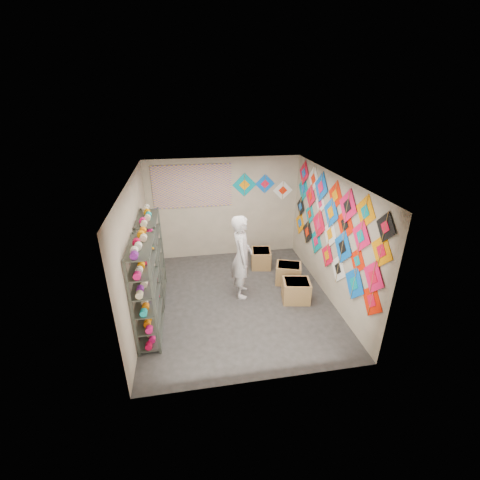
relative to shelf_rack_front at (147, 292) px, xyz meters
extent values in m
plane|color=#2D2A27|center=(1.78, 0.85, -0.95)|extent=(4.50, 4.50, 0.00)
plane|color=tan|center=(1.78, 3.10, 0.40)|extent=(4.00, 0.00, 4.00)
plane|color=tan|center=(1.78, -1.40, 0.40)|extent=(4.00, 0.00, 4.00)
plane|color=tan|center=(-0.22, 0.85, 0.40)|extent=(0.00, 4.50, 4.50)
plane|color=tan|center=(3.78, 0.85, 0.40)|extent=(0.00, 4.50, 4.50)
plane|color=#676057|center=(1.78, 0.85, 1.75)|extent=(4.50, 4.50, 0.00)
cube|color=#4C5147|center=(0.00, 0.00, 0.00)|extent=(0.40, 1.10, 1.90)
cube|color=#4C5147|center=(0.00, 1.30, 0.00)|extent=(0.40, 1.10, 1.90)
cylinder|color=#EC1168|center=(0.00, -0.48, 0.09)|extent=(0.12, 0.10, 0.12)
cylinder|color=orange|center=(0.00, -0.29, 0.09)|extent=(0.12, 0.10, 0.12)
cylinder|color=orange|center=(0.00, -0.10, 0.09)|extent=(0.12, 0.10, 0.12)
cylinder|color=white|center=(0.00, 0.10, 0.09)|extent=(0.12, 0.10, 0.12)
cylinder|color=red|center=(0.00, 0.29, 0.09)|extent=(0.12, 0.10, 0.12)
cylinder|color=#781D92|center=(0.00, 0.48, 0.09)|extent=(0.12, 0.10, 0.12)
cylinder|color=beige|center=(0.00, 0.82, 0.09)|extent=(0.12, 0.10, 0.12)
cylinder|color=#14A7A7|center=(0.00, 1.01, 0.09)|extent=(0.12, 0.10, 0.12)
cylinder|color=#EC1168|center=(0.00, 1.20, 0.09)|extent=(0.12, 0.10, 0.12)
cylinder|color=orange|center=(0.00, 1.40, 0.09)|extent=(0.12, 0.10, 0.12)
cylinder|color=orange|center=(0.00, 1.59, 0.09)|extent=(0.12, 0.10, 0.12)
cylinder|color=white|center=(0.00, 1.78, 0.09)|extent=(0.12, 0.10, 0.12)
cube|color=red|center=(3.77, -0.96, 0.04)|extent=(0.04, 0.63, 0.63)
cube|color=blue|center=(3.75, -0.40, 0.03)|extent=(0.04, 0.70, 0.70)
cube|color=silver|center=(3.77, 0.29, -0.05)|extent=(0.02, 0.64, 0.64)
cube|color=red|center=(3.75, 0.81, -0.01)|extent=(0.02, 0.58, 0.58)
cube|color=#018791|center=(3.77, 1.49, 0.02)|extent=(0.04, 0.67, 0.67)
cube|color=black|center=(3.75, 2.03, 0.03)|extent=(0.03, 0.63, 0.63)
cube|color=#F98D00|center=(3.77, 2.62, 0.04)|extent=(0.04, 0.64, 0.64)
cube|color=#F1104D|center=(3.75, -0.90, 0.46)|extent=(0.01, 0.62, 0.62)
cube|color=red|center=(3.77, -0.34, 0.47)|extent=(0.02, 0.54, 0.54)
cube|color=blue|center=(3.75, 0.20, 0.48)|extent=(0.02, 0.72, 0.72)
cube|color=silver|center=(3.77, 0.84, 0.49)|extent=(0.04, 0.65, 0.65)
cube|color=red|center=(3.75, 1.42, 0.49)|extent=(0.02, 0.70, 0.70)
cube|color=#018791|center=(3.77, 2.02, 0.51)|extent=(0.03, 0.56, 0.56)
cube|color=black|center=(3.75, 2.64, 0.50)|extent=(0.01, 0.54, 0.54)
cube|color=#F98D00|center=(3.77, -0.95, 0.97)|extent=(0.03, 0.59, 0.59)
cube|color=#F1104D|center=(3.75, -0.35, 0.96)|extent=(0.01, 0.61, 0.61)
cube|color=red|center=(3.77, 0.28, 0.94)|extent=(0.02, 0.70, 0.70)
cube|color=blue|center=(3.75, 0.88, 0.96)|extent=(0.02, 0.69, 0.69)
cube|color=silver|center=(3.77, 1.48, 0.95)|extent=(0.03, 0.50, 0.50)
cube|color=red|center=(3.75, 2.04, 0.96)|extent=(0.02, 0.59, 0.59)
cube|color=#018791|center=(3.77, 2.59, 1.00)|extent=(0.04, 0.69, 0.69)
cube|color=black|center=(3.75, -0.96, 1.37)|extent=(0.02, 0.51, 0.51)
cube|color=#F98D00|center=(3.77, -0.33, 1.40)|extent=(0.02, 0.62, 0.62)
cube|color=#F1104D|center=(3.75, 0.24, 1.31)|extent=(0.03, 0.68, 0.68)
cube|color=red|center=(3.77, 0.81, 1.34)|extent=(0.02, 0.63, 0.63)
cube|color=blue|center=(3.75, 1.50, 1.33)|extent=(0.04, 0.70, 0.70)
cube|color=silver|center=(3.77, 2.00, 1.39)|extent=(0.01, 0.64, 0.64)
cube|color=red|center=(3.75, 2.59, 1.40)|extent=(0.04, 0.62, 0.62)
cube|color=#018791|center=(2.33, 3.09, 1.02)|extent=(0.64, 0.02, 0.64)
cube|color=blue|center=(2.88, 3.09, 1.03)|extent=(0.53, 0.02, 0.53)
cube|color=silver|center=(3.38, 3.09, 0.83)|extent=(0.54, 0.02, 0.54)
cube|color=#5E49A0|center=(0.98, 3.08, 1.05)|extent=(2.00, 0.01, 1.10)
imported|color=silver|center=(1.90, 1.06, 0.00)|extent=(0.80, 0.62, 1.89)
cube|color=olive|center=(3.03, 0.61, -0.71)|extent=(0.66, 0.58, 0.48)
cube|color=olive|center=(3.09, 1.35, -0.71)|extent=(0.70, 0.64, 0.47)
cube|color=olive|center=(2.62, 2.21, -0.72)|extent=(0.57, 0.61, 0.47)
camera|label=1|loc=(0.83, -4.99, 3.21)|focal=24.00mm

